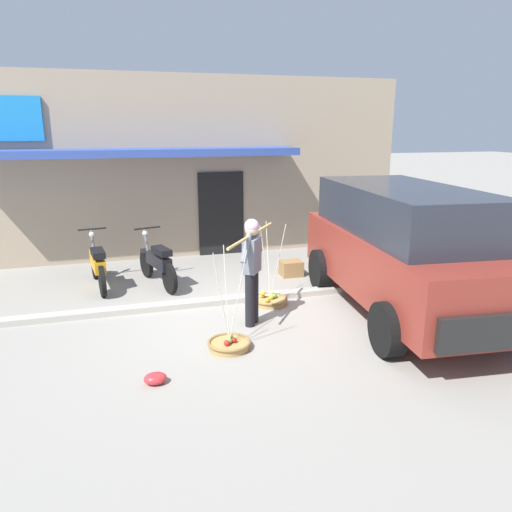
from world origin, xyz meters
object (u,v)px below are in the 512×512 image
fruit_basket_left_side (229,344)px  wooden_crate (291,268)px  fruit_basket_right_side (270,300)px  motorcycle_nearest_shop (98,265)px  fruit_vendor (252,265)px  parked_truck (404,246)px  plastic_litter_bag (155,378)px  motorcycle_second_in_row (158,263)px

fruit_basket_left_side → wooden_crate: fruit_basket_left_side is taller
fruit_basket_right_side → motorcycle_nearest_shop: size_ratio=0.80×
fruit_vendor → parked_truck: parked_truck is taller
fruit_basket_left_side → wooden_crate: bearing=55.9°
fruit_basket_right_side → wooden_crate: fruit_basket_right_side is taller
fruit_vendor → fruit_basket_right_side: bearing=54.5°
fruit_vendor → plastic_litter_bag: bearing=-138.3°
fruit_basket_left_side → fruit_basket_right_side: size_ratio=1.00×
fruit_basket_right_side → fruit_basket_left_side: bearing=-125.6°
fruit_vendor → fruit_basket_left_side: bearing=-125.6°
fruit_basket_left_side → parked_truck: size_ratio=0.29×
fruit_basket_right_side → motorcycle_second_in_row: 2.45m
fruit_vendor → motorcycle_nearest_shop: size_ratio=0.94×
fruit_basket_right_side → motorcycle_second_in_row: fruit_basket_right_side is taller
fruit_basket_right_side → wooden_crate: (0.94, 1.48, 0.08)m
fruit_basket_left_side → motorcycle_second_in_row: bearing=102.4°
fruit_basket_left_side → wooden_crate: (2.04, 3.01, 0.08)m
motorcycle_nearest_shop → wooden_crate: 3.89m
fruit_basket_left_side → fruit_basket_right_side: 1.88m
plastic_litter_bag → parked_truck: bearing=17.1°
plastic_litter_bag → fruit_basket_left_side: bearing=32.4°
motorcycle_nearest_shop → fruit_basket_right_side: bearing=-31.8°
fruit_vendor → motorcycle_second_in_row: fruit_vendor is taller
fruit_vendor → motorcycle_second_in_row: bearing=117.5°
motorcycle_nearest_shop → parked_truck: bearing=-29.0°
parked_truck → fruit_basket_right_side: bearing=155.3°
fruit_basket_left_side → wooden_crate: 3.64m
fruit_basket_left_side → parked_truck: (3.11, 0.61, 1.06)m
parked_truck → wooden_crate: size_ratio=11.27×
plastic_litter_bag → motorcycle_nearest_shop: bearing=100.4°
parked_truck → plastic_litter_bag: (-4.20, -1.30, -1.06)m
motorcycle_nearest_shop → parked_truck: (4.94, -2.74, 0.68)m
motorcycle_second_in_row → parked_truck: (3.81, -2.56, 0.68)m
motorcycle_nearest_shop → plastic_litter_bag: bearing=-79.6°
parked_truck → fruit_basket_left_side: bearing=-169.0°
fruit_vendor → fruit_basket_left_side: (-0.55, -0.77, -0.90)m
fruit_basket_right_side → motorcycle_nearest_shop: fruit_basket_right_side is taller
motorcycle_second_in_row → plastic_litter_bag: (-0.39, -3.85, -0.38)m
motorcycle_nearest_shop → plastic_litter_bag: (0.74, -4.04, -0.38)m
fruit_basket_right_side → motorcycle_second_in_row: (-1.79, 1.63, 0.37)m
fruit_basket_left_side → motorcycle_nearest_shop: 3.83m
fruit_vendor → motorcycle_second_in_row: size_ratio=0.96×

